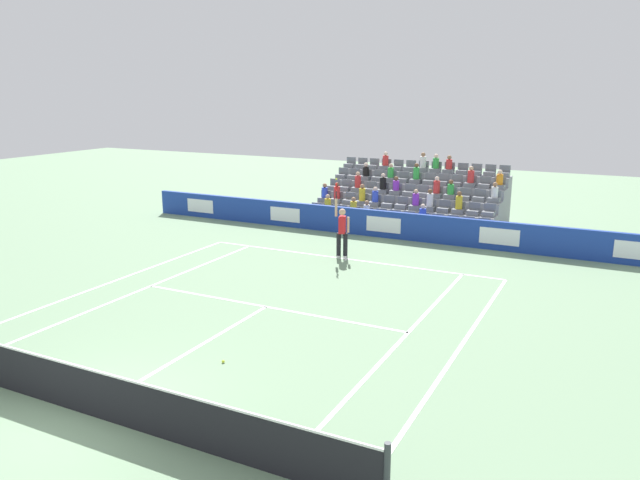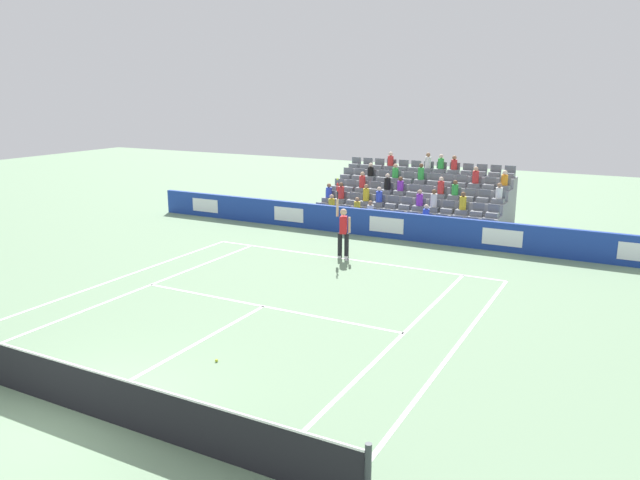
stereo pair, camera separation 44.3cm
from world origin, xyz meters
name	(u,v)px [view 2 (the right image)]	position (x,y,z in m)	size (l,w,h in m)	color
ground_plane	(76,411)	(0.00, 0.00, 0.00)	(80.00, 80.00, 0.00)	gray
line_baseline	(348,259)	(0.00, -11.89, 0.00)	(10.97, 0.10, 0.01)	white
line_service	(263,306)	(0.00, -6.40, 0.00)	(8.23, 0.10, 0.01)	white
line_centre_service	(188,348)	(0.00, -3.20, 0.00)	(0.10, 6.40, 0.01)	white
line_singles_sideline_left	(140,289)	(4.12, -5.95, 0.00)	(0.10, 11.89, 0.01)	white
line_singles_sideline_right	(397,340)	(-4.12, -5.95, 0.00)	(0.10, 11.89, 0.01)	white
line_doubles_sideline_left	(107,282)	(5.49, -5.95, 0.00)	(0.10, 11.89, 0.01)	white
line_doubles_sideline_right	(453,351)	(-5.49, -5.95, 0.00)	(0.10, 11.89, 0.01)	white
line_centre_mark	(347,260)	(0.00, -11.79, 0.00)	(0.10, 0.20, 0.01)	white
sponsor_barrier	(387,225)	(0.00, -15.56, 0.55)	(22.88, 0.22, 1.09)	#193899
tennis_net	(73,387)	(0.00, 0.00, 0.49)	(11.97, 0.10, 1.07)	#33383D
tennis_player	(343,231)	(0.26, -11.99, 0.99)	(0.54, 0.42, 2.85)	black
stadium_stand	(417,204)	(0.01, -19.12, 0.83)	(8.06, 4.75, 3.01)	gray
loose_tennis_ball	(216,360)	(-1.03, -2.93, 0.03)	(0.07, 0.07, 0.07)	#D1E533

